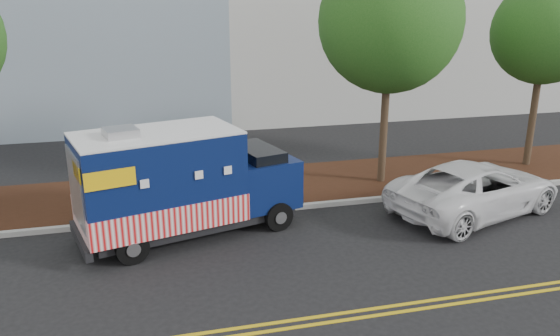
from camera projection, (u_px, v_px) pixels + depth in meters
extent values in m
plane|color=black|center=(231.00, 235.00, 15.13)|extent=(120.00, 120.00, 0.00)
cube|color=#9E9E99|center=(224.00, 214.00, 16.40)|extent=(120.00, 0.18, 0.15)
cube|color=black|center=(214.00, 191.00, 18.34)|extent=(120.00, 4.00, 0.15)
cube|color=gold|center=(266.00, 324.00, 11.01)|extent=(120.00, 0.10, 0.01)
cube|color=gold|center=(269.00, 331.00, 10.78)|extent=(120.00, 0.10, 0.01)
cylinder|color=#38281C|center=(384.00, 123.00, 18.49)|extent=(0.26, 0.26, 4.40)
sphere|color=#1B5317|center=(390.00, 21.00, 17.48)|extent=(4.63, 4.63, 4.63)
cylinder|color=#38281C|center=(533.00, 115.00, 20.40)|extent=(0.26, 0.26, 4.16)
sphere|color=#1B5317|center=(545.00, 32.00, 19.49)|extent=(3.74, 3.74, 3.74)
cube|color=#473828|center=(79.00, 184.00, 15.55)|extent=(0.06, 0.06, 2.40)
cube|color=black|center=(193.00, 219.00, 15.17)|extent=(5.80, 3.24, 0.28)
cube|color=#0A1848|center=(159.00, 177.00, 14.35)|extent=(4.57, 3.26, 2.36)
cube|color=red|center=(161.00, 207.00, 14.60)|extent=(4.63, 3.33, 0.74)
cube|color=white|center=(156.00, 133.00, 13.99)|extent=(4.57, 3.26, 0.06)
cube|color=#B7B7BA|center=(120.00, 132.00, 13.53)|extent=(0.96, 0.96, 0.22)
cube|color=#0A1848|center=(259.00, 179.00, 15.89)|extent=(2.26, 2.50, 1.38)
cube|color=black|center=(257.00, 158.00, 15.66)|extent=(1.45, 2.11, 0.64)
cube|color=black|center=(285.00, 189.00, 16.45)|extent=(0.59, 1.92, 0.29)
cube|color=black|center=(81.00, 240.00, 13.76)|extent=(0.75, 2.18, 0.28)
cube|color=#B7B7BA|center=(76.00, 189.00, 13.36)|extent=(0.50, 1.72, 1.87)
cube|color=#B7B7BA|center=(156.00, 163.00, 15.44)|extent=(1.72, 0.50, 1.08)
cube|color=yellow|center=(110.00, 179.00, 12.53)|extent=(1.14, 0.33, 0.44)
cube|color=yellow|center=(90.00, 155.00, 14.47)|extent=(1.14, 0.33, 0.44)
cylinder|color=black|center=(278.00, 216.00, 15.34)|extent=(0.87, 0.48, 0.83)
cylinder|color=black|center=(247.00, 194.00, 17.01)|extent=(0.87, 0.48, 0.83)
cylinder|color=black|center=(132.00, 248.00, 13.42)|extent=(0.87, 0.48, 0.83)
cylinder|color=black|center=(113.00, 220.00, 15.09)|extent=(0.87, 0.48, 0.83)
imported|color=white|center=(476.00, 188.00, 16.46)|extent=(6.21, 4.23, 1.58)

